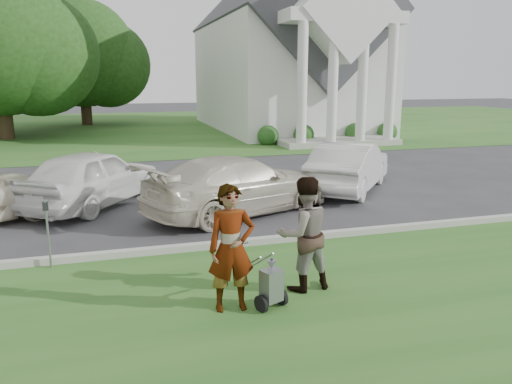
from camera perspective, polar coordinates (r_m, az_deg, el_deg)
name	(u,v)px	position (r m, az deg, el deg)	size (l,w,h in m)	color
ground	(242,256)	(9.96, -1.67, -7.29)	(120.00, 120.00, 0.00)	#333335
grass_strip	(295,327)	(7.34, 4.43, -15.08)	(80.00, 7.00, 0.01)	#265A1F
church_lawn	(145,127)	(36.29, -12.52, 7.27)	(80.00, 30.00, 0.01)	#265A1F
curb	(235,243)	(10.44, -2.43, -5.90)	(80.00, 0.18, 0.15)	#9E9E93
church	(285,38)	(34.19, 3.37, 17.18)	(9.19, 19.00, 24.10)	white
tree_back	(82,59)	(39.09, -19.24, 14.20)	(9.61, 7.60, 8.89)	#332316
striping_cart	(271,286)	(7.69, 1.72, -10.71)	(0.70, 0.98, 0.85)	black
person_left	(231,249)	(7.45, -2.83, -6.54)	(0.70, 0.46, 1.93)	#999999
person_right	(303,235)	(8.19, 5.43, -4.88)	(0.92, 0.72, 1.90)	#999999
parking_meter_near	(47,226)	(9.83, -22.75, -3.61)	(0.09, 0.08, 1.29)	gray
car_b	(92,177)	(14.30, -18.19, 1.61)	(1.86, 4.63, 1.58)	white
car_c	(238,185)	(12.84, -2.06, 0.82)	(2.08, 5.12, 1.49)	beige
car_d	(349,166)	(15.71, 10.60, 2.89)	(1.59, 4.56, 1.50)	silver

